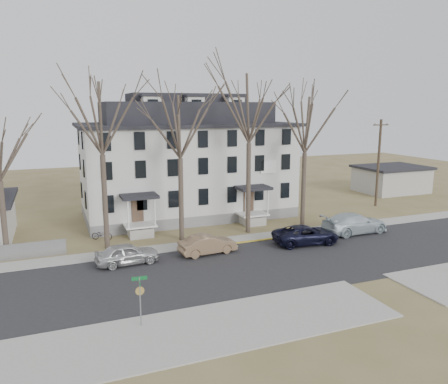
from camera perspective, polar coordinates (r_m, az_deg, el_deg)
name	(u,v)px	position (r m, az deg, el deg)	size (l,w,h in m)	color
ground	(296,272)	(29.79, 9.36, -10.33)	(120.00, 120.00, 0.00)	olive
main_road	(281,263)	(31.41, 7.47, -9.13)	(120.00, 10.00, 0.04)	#27272A
far_sidewalk	(246,239)	(36.48, 2.89, -6.16)	(120.00, 2.00, 0.08)	#A09F97
near_sidewalk_left	(207,330)	(22.53, -2.21, -17.55)	(20.00, 5.00, 0.08)	#A09F97
yellow_curb	(304,236)	(38.01, 10.37, -5.62)	(14.00, 0.25, 0.06)	gold
boarding_house	(187,162)	(43.81, -4.85, 3.92)	(20.80, 12.36, 12.05)	slate
distant_building	(391,179)	(60.27, 21.00, 1.61)	(8.50, 6.50, 3.35)	#A09F97
tree_far_left	(100,113)	(33.67, -15.86, 9.89)	(8.40, 8.40, 13.72)	#473B31
tree_mid_left	(180,122)	(34.83, -5.82, 9.05)	(7.80, 7.80, 12.74)	#473B31
tree_center	(249,103)	(36.90, 3.32, 11.49)	(9.00, 9.00, 14.70)	#473B31
tree_mid_right	(306,121)	(39.55, 10.64, 9.15)	(7.80, 7.80, 12.74)	#473B31
utility_pole_far	(378,162)	(50.44, 19.52, 3.71)	(2.00, 0.28, 9.50)	#3D3023
car_silver	(127,254)	(31.29, -12.53, -7.95)	(1.75, 4.34, 1.48)	#B5B5B5
car_tan	(208,245)	(32.67, -2.15, -6.91)	(1.52, 4.35, 1.43)	#7E6347
car_navy	(306,235)	(35.58, 10.65, -5.55)	(2.45, 5.31, 1.47)	black
car_white	(354,224)	(39.50, 16.68, -3.97)	(2.43, 5.98, 1.74)	silver
bicycle_left	(102,235)	(37.39, -15.65, -5.42)	(0.60, 1.71, 0.90)	black
street_sign	(140,294)	(22.40, -10.92, -12.93)	(0.75, 0.75, 2.65)	gray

